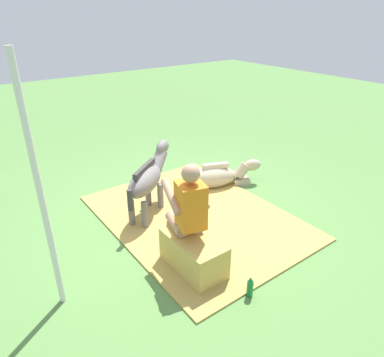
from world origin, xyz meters
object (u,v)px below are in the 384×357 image
pony_standing (148,179)px  soda_bottle (250,287)px  pony_lying (216,176)px  person_seated (187,210)px  hay_bale (193,254)px  tent_pole_left (41,195)px

pony_standing → soda_bottle: (-2.06, -0.01, -0.45)m
pony_lying → soda_bottle: (-2.16, 1.34, -0.07)m
person_seated → soda_bottle: 1.06m
soda_bottle → pony_lying: bearing=-31.9°
hay_bale → person_seated: size_ratio=0.60×
tent_pole_left → soda_bottle: bearing=-124.5°
hay_bale → person_seated: person_seated is taller
tent_pole_left → pony_lying: bearing=-70.4°
pony_standing → pony_lying: size_ratio=0.87×
hay_bale → pony_standing: bearing=-8.8°
pony_standing → tent_pole_left: 1.98m
pony_standing → soda_bottle: bearing=-179.7°
hay_bale → tent_pole_left: (0.41, 1.39, 1.04)m
soda_bottle → tent_pole_left: bearing=55.5°
pony_lying → tent_pole_left: bearing=109.6°
tent_pole_left → person_seated: bearing=-100.1°
hay_bale → person_seated: 0.52m
person_seated → hay_bale: bearing=170.0°
person_seated → tent_pole_left: bearing=79.9°
pony_standing → tent_pole_left: tent_pole_left is taller
pony_lying → soda_bottle: pony_lying is taller
person_seated → pony_lying: 2.08m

